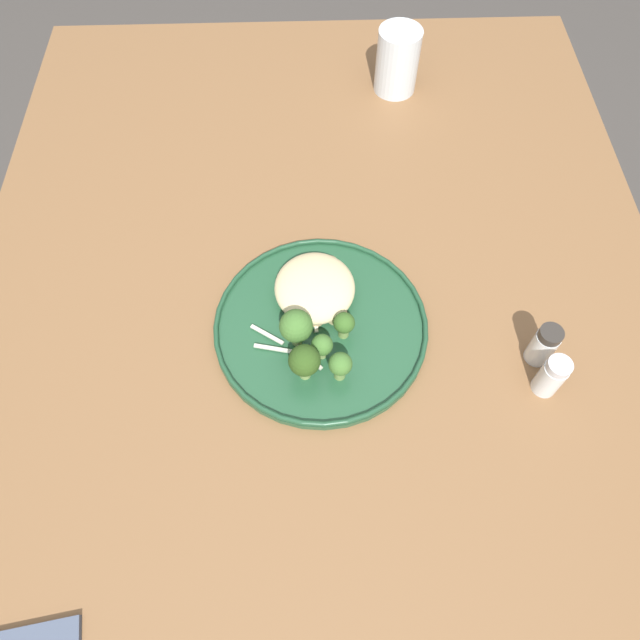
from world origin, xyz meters
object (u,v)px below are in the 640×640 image
(seared_scallop_tiny_bay, at_px, (307,269))
(water_glass, at_px, (397,64))
(seared_scallop_right_edge, at_px, (332,290))
(broccoli_floret_center_pile, at_px, (340,365))
(seared_scallop_large_seared, at_px, (330,264))
(salt_shaker, at_px, (551,376))
(broccoli_floret_right_tilted, at_px, (304,361))
(broccoli_floret_rear_charred, at_px, (296,327))
(broccoli_floret_split_head, at_px, (319,346))
(seared_scallop_tilted_round, at_px, (303,284))
(pepper_shaker, at_px, (544,345))
(seared_scallop_front_small, at_px, (317,291))
(broccoli_floret_small_sprig, at_px, (344,324))
(seared_scallop_on_noodles, at_px, (315,316))
(dinner_plate, at_px, (320,324))
(seared_scallop_half_hidden, at_px, (336,314))

(seared_scallop_tiny_bay, xyz_separation_m, water_glass, (0.41, -0.17, 0.03))
(seared_scallop_right_edge, xyz_separation_m, broccoli_floret_center_pile, (-0.13, -0.00, 0.02))
(seared_scallop_large_seared, bearing_deg, salt_shaker, -125.24)
(broccoli_floret_right_tilted, bearing_deg, broccoli_floret_center_pile, -93.35)
(broccoli_floret_rear_charred, height_order, broccoli_floret_split_head, broccoli_floret_rear_charred)
(seared_scallop_tilted_round, xyz_separation_m, pepper_shaker, (-0.11, -0.31, 0.01))
(seared_scallop_front_small, distance_m, broccoli_floret_small_sprig, 0.07)
(seared_scallop_front_small, bearing_deg, seared_scallop_tiny_bay, 19.42)
(seared_scallop_large_seared, height_order, broccoli_floret_small_sprig, broccoli_floret_small_sprig)
(salt_shaker, bearing_deg, broccoli_floret_small_sprig, 72.41)
(broccoli_floret_rear_charred, distance_m, broccoli_floret_right_tilted, 0.05)
(seared_scallop_tiny_bay, bearing_deg, seared_scallop_large_seared, -76.53)
(water_glass, bearing_deg, pepper_shaker, -166.00)
(salt_shaker, distance_m, pepper_shaker, 0.04)
(seared_scallop_front_small, bearing_deg, broccoli_floret_right_tilted, 171.32)
(broccoli_floret_rear_charred, bearing_deg, pepper_shaker, -94.84)
(broccoli_floret_center_pile, bearing_deg, salt_shaker, -94.38)
(broccoli_floret_split_head, height_order, broccoli_floret_small_sprig, broccoli_floret_small_sprig)
(seared_scallop_on_noodles, relative_size, pepper_shaker, 0.38)
(seared_scallop_large_seared, xyz_separation_m, seared_scallop_on_noodles, (-0.09, 0.02, 0.00))
(dinner_plate, bearing_deg, seared_scallop_right_edge, -20.68)
(seared_scallop_tilted_round, relative_size, broccoli_floret_small_sprig, 0.57)
(dinner_plate, height_order, seared_scallop_on_noodles, seared_scallop_on_noodles)
(dinner_plate, distance_m, broccoli_floret_center_pile, 0.09)
(broccoli_floret_rear_charred, bearing_deg, broccoli_floret_center_pile, -133.16)
(seared_scallop_tiny_bay, height_order, broccoli_floret_small_sprig, broccoli_floret_small_sprig)
(broccoli_floret_small_sprig, bearing_deg, water_glass, -13.10)
(seared_scallop_tilted_round, height_order, pepper_shaker, pepper_shaker)
(seared_scallop_on_noodles, height_order, water_glass, water_glass)
(seared_scallop_front_small, relative_size, seared_scallop_right_edge, 0.93)
(dinner_plate, xyz_separation_m, broccoli_floret_rear_charred, (-0.03, 0.03, 0.04))
(broccoli_floret_center_pile, height_order, pepper_shaker, pepper_shaker)
(water_glass, bearing_deg, seared_scallop_front_small, 161.11)
(seared_scallop_on_noodles, height_order, salt_shaker, salt_shaker)
(seared_scallop_tiny_bay, bearing_deg, seared_scallop_half_hidden, -152.96)
(dinner_plate, relative_size, seared_scallop_front_small, 9.83)
(broccoli_floret_center_pile, bearing_deg, pepper_shaker, -84.81)
(seared_scallop_half_hidden, bearing_deg, seared_scallop_large_seared, 3.52)
(seared_scallop_tiny_bay, relative_size, salt_shaker, 0.36)
(dinner_plate, height_order, broccoli_floret_small_sprig, broccoli_floret_small_sprig)
(seared_scallop_tiny_bay, xyz_separation_m, broccoli_floret_center_pile, (-0.16, -0.04, 0.02))
(seared_scallop_large_seared, relative_size, seared_scallop_on_noodles, 0.92)
(seared_scallop_half_hidden, bearing_deg, salt_shaker, -112.02)
(seared_scallop_on_noodles, relative_size, broccoli_floret_center_pile, 0.51)
(dinner_plate, distance_m, pepper_shaker, 0.29)
(seared_scallop_front_small, height_order, broccoli_floret_center_pile, broccoli_floret_center_pile)
(dinner_plate, bearing_deg, broccoli_floret_center_pile, -163.82)
(seared_scallop_half_hidden, height_order, seared_scallop_on_noodles, seared_scallop_half_hidden)
(seared_scallop_on_noodles, xyz_separation_m, seared_scallop_right_edge, (0.04, -0.02, -0.00))
(seared_scallop_on_noodles, bearing_deg, dinner_plate, -130.34)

